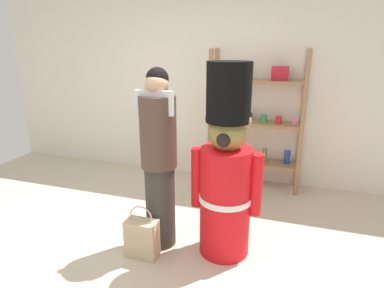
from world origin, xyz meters
name	(u,v)px	position (x,y,z in m)	size (l,w,h in m)	color
ground_plane	(142,265)	(0.00, 0.00, 0.00)	(6.40, 6.40, 0.00)	beige
back_wall	(210,83)	(0.00, 2.20, 1.30)	(6.40, 0.12, 2.60)	silver
merchandise_shelf	(256,118)	(0.67, 1.98, 0.92)	(1.17, 0.35, 1.76)	#93704C
teddy_bear_guard	(226,173)	(0.62, 0.43, 0.76)	(0.62, 0.46, 1.68)	red
person_shopper	(159,158)	(0.03, 0.37, 0.85)	(0.33, 0.32, 1.63)	#38332D
shopping_bag	(142,238)	(-0.05, 0.13, 0.18)	(0.28, 0.15, 0.49)	#C1AD89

